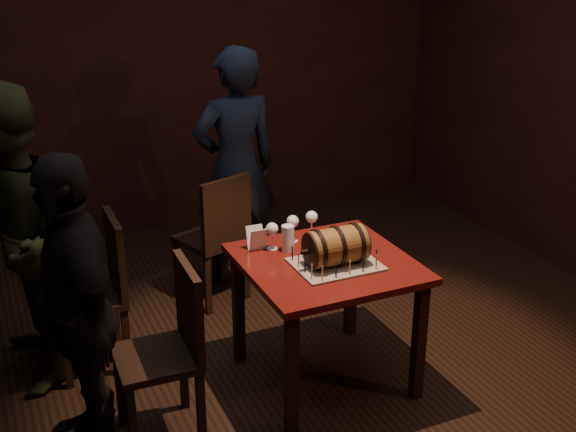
{
  "coord_description": "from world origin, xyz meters",
  "views": [
    {
      "loc": [
        -1.5,
        -3.35,
        2.42
      ],
      "look_at": [
        0.03,
        0.05,
        0.95
      ],
      "focal_mm": 45.0,
      "sensor_mm": 36.0,
      "label": 1
    }
  ],
  "objects_px": {
    "person_left_rear": "(14,242)",
    "barrel_cake": "(336,246)",
    "person_back": "(236,168)",
    "wine_glass_right": "(312,218)",
    "person_left_front": "(76,311)",
    "wine_glass_left": "(272,230)",
    "wine_glass_mid": "(293,223)",
    "pint_of_ale": "(288,239)",
    "pub_table": "(326,278)",
    "chair_left_rear": "(101,285)",
    "chair_left_front": "(171,342)",
    "chair_back": "(218,232)"
  },
  "relations": [
    {
      "from": "person_back",
      "to": "person_left_rear",
      "type": "bearing_deg",
      "value": 21.88
    },
    {
      "from": "wine_glass_left",
      "to": "pint_of_ale",
      "type": "bearing_deg",
      "value": -34.68
    },
    {
      "from": "wine_glass_left",
      "to": "person_left_front",
      "type": "height_order",
      "value": "person_left_front"
    },
    {
      "from": "barrel_cake",
      "to": "person_back",
      "type": "relative_size",
      "value": 0.22
    },
    {
      "from": "pub_table",
      "to": "wine_glass_right",
      "type": "bearing_deg",
      "value": 77.87
    },
    {
      "from": "barrel_cake",
      "to": "person_left_front",
      "type": "bearing_deg",
      "value": 179.32
    },
    {
      "from": "chair_left_rear",
      "to": "chair_back",
      "type": "bearing_deg",
      "value": 27.94
    },
    {
      "from": "wine_glass_left",
      "to": "person_left_front",
      "type": "distance_m",
      "value": 1.18
    },
    {
      "from": "wine_glass_right",
      "to": "pint_of_ale",
      "type": "xyz_separation_m",
      "value": [
        -0.21,
        -0.12,
        -0.05
      ]
    },
    {
      "from": "wine_glass_mid",
      "to": "wine_glass_right",
      "type": "height_order",
      "value": "same"
    },
    {
      "from": "chair_back",
      "to": "person_back",
      "type": "bearing_deg",
      "value": 49.66
    },
    {
      "from": "wine_glass_right",
      "to": "person_left_front",
      "type": "bearing_deg",
      "value": -164.51
    },
    {
      "from": "person_left_rear",
      "to": "barrel_cake",
      "type": "bearing_deg",
      "value": 62.65
    },
    {
      "from": "barrel_cake",
      "to": "chair_left_rear",
      "type": "relative_size",
      "value": 0.4
    },
    {
      "from": "pint_of_ale",
      "to": "person_back",
      "type": "relative_size",
      "value": 0.09
    },
    {
      "from": "person_left_rear",
      "to": "person_left_front",
      "type": "distance_m",
      "value": 0.79
    },
    {
      "from": "wine_glass_mid",
      "to": "chair_left_front",
      "type": "distance_m",
      "value": 1.02
    },
    {
      "from": "wine_glass_left",
      "to": "wine_glass_right",
      "type": "bearing_deg",
      "value": 14.38
    },
    {
      "from": "chair_back",
      "to": "chair_left_rear",
      "type": "bearing_deg",
      "value": -152.06
    },
    {
      "from": "wine_glass_right",
      "to": "pint_of_ale",
      "type": "bearing_deg",
      "value": -149.19
    },
    {
      "from": "wine_glass_mid",
      "to": "pint_of_ale",
      "type": "height_order",
      "value": "wine_glass_mid"
    },
    {
      "from": "wine_glass_left",
      "to": "wine_glass_right",
      "type": "distance_m",
      "value": 0.29
    },
    {
      "from": "person_back",
      "to": "wine_glass_right",
      "type": "bearing_deg",
      "value": 90.2
    },
    {
      "from": "pub_table",
      "to": "chair_left_rear",
      "type": "distance_m",
      "value": 1.31
    },
    {
      "from": "chair_back",
      "to": "chair_left_rear",
      "type": "xyz_separation_m",
      "value": [
        -0.87,
        -0.46,
        0.0
      ]
    },
    {
      "from": "pub_table",
      "to": "chair_left_front",
      "type": "xyz_separation_m",
      "value": [
        -0.92,
        -0.11,
        -0.12
      ]
    },
    {
      "from": "chair_left_rear",
      "to": "chair_left_front",
      "type": "xyz_separation_m",
      "value": [
        0.2,
        -0.78,
        0.0
      ]
    },
    {
      "from": "pint_of_ale",
      "to": "chair_back",
      "type": "height_order",
      "value": "chair_back"
    },
    {
      "from": "wine_glass_right",
      "to": "chair_left_front",
      "type": "relative_size",
      "value": 0.17
    },
    {
      "from": "pub_table",
      "to": "person_left_rear",
      "type": "xyz_separation_m",
      "value": [
        -1.55,
        0.7,
        0.22
      ]
    },
    {
      "from": "pub_table",
      "to": "chair_back",
      "type": "relative_size",
      "value": 0.97
    },
    {
      "from": "wine_glass_left",
      "to": "person_left_rear",
      "type": "height_order",
      "value": "person_left_rear"
    },
    {
      "from": "wine_glass_left",
      "to": "chair_left_rear",
      "type": "height_order",
      "value": "chair_left_rear"
    },
    {
      "from": "pub_table",
      "to": "person_back",
      "type": "distance_m",
      "value": 1.44
    },
    {
      "from": "barrel_cake",
      "to": "person_left_rear",
      "type": "height_order",
      "value": "person_left_rear"
    },
    {
      "from": "pint_of_ale",
      "to": "chair_left_front",
      "type": "distance_m",
      "value": 0.89
    },
    {
      "from": "pub_table",
      "to": "wine_glass_mid",
      "type": "bearing_deg",
      "value": 100.68
    },
    {
      "from": "chair_back",
      "to": "person_left_front",
      "type": "relative_size",
      "value": 0.6
    },
    {
      "from": "wine_glass_right",
      "to": "pint_of_ale",
      "type": "distance_m",
      "value": 0.25
    },
    {
      "from": "wine_glass_right",
      "to": "person_left_rear",
      "type": "relative_size",
      "value": 0.09
    },
    {
      "from": "barrel_cake",
      "to": "pint_of_ale",
      "type": "height_order",
      "value": "barrel_cake"
    },
    {
      "from": "wine_glass_mid",
      "to": "chair_left_front",
      "type": "relative_size",
      "value": 0.17
    },
    {
      "from": "chair_left_rear",
      "to": "person_left_rear",
      "type": "distance_m",
      "value": 0.54
    },
    {
      "from": "pint_of_ale",
      "to": "person_left_rear",
      "type": "height_order",
      "value": "person_left_rear"
    },
    {
      "from": "pub_table",
      "to": "pint_of_ale",
      "type": "bearing_deg",
      "value": 123.72
    },
    {
      "from": "person_back",
      "to": "person_left_front",
      "type": "bearing_deg",
      "value": 44.56
    },
    {
      "from": "barrel_cake",
      "to": "chair_left_front",
      "type": "height_order",
      "value": "barrel_cake"
    },
    {
      "from": "wine_glass_mid",
      "to": "pint_of_ale",
      "type": "relative_size",
      "value": 1.07
    },
    {
      "from": "pint_of_ale",
      "to": "chair_left_front",
      "type": "xyz_separation_m",
      "value": [
        -0.78,
        -0.32,
        -0.3
      ]
    },
    {
      "from": "barrel_cake",
      "to": "person_back",
      "type": "distance_m",
      "value": 1.5
    }
  ]
}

